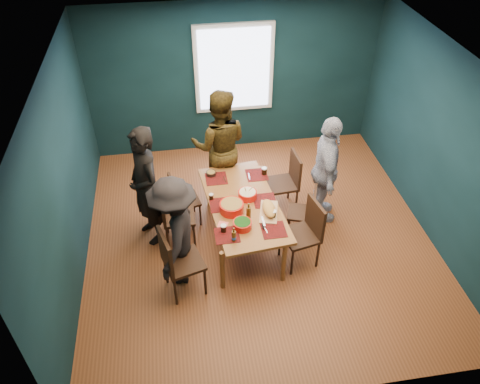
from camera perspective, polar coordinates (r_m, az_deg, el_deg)
The scene contains 26 objects.
room at distance 6.36m, azimuth 2.16°, elevation 5.14°, with size 5.01×5.01×2.71m.
dining_table at distance 6.55m, azimuth 0.37°, elevation -1.76°, with size 1.11×1.94×0.70m.
chair_left_far at distance 6.97m, azimuth -7.34°, elevation -0.63°, with size 0.46×0.46×0.85m.
chair_left_mid at distance 6.63m, azimuth -8.32°, elevation -2.42°, with size 0.44×0.44×0.98m.
chair_left_near at distance 5.94m, azimuth -7.85°, elevation -8.12°, with size 0.58×0.58×1.03m.
chair_right_far at distance 7.20m, azimuth 5.88°, elevation 1.70°, with size 0.48×0.48×0.98m.
chair_right_mid at distance 6.81m, azimuth 8.13°, elevation -2.09°, with size 0.48×0.48×0.82m.
chair_right_near at distance 6.36m, azimuth 8.17°, elevation -4.44°, with size 0.54×0.54×1.00m.
person_far_left at distance 6.56m, azimuth -11.42°, elevation 0.58°, with size 0.67×0.44×1.83m, color black.
person_back at distance 7.25m, azimuth -2.49°, elevation 5.66°, with size 0.90×0.70×1.85m, color black.
person_right at distance 6.92m, azimuth 10.43°, elevation 2.55°, with size 1.02×0.42×1.74m, color white.
person_near_left at distance 5.96m, azimuth -7.89°, elevation -4.92°, with size 1.06×0.61×1.63m, color black.
bowl_salad at distance 6.33m, azimuth -1.03°, elevation -1.83°, with size 0.33×0.33×0.14m.
bowl_dumpling at distance 6.55m, azimuth 0.92°, elevation -0.29°, with size 0.26×0.26×0.24m.
bowl_herbs at distance 6.09m, azimuth 0.29°, elevation -3.96°, with size 0.25×0.25×0.11m.
cutting_board at distance 6.32m, azimuth 3.53°, elevation -2.12°, with size 0.34×0.60×0.13m.
small_bowl at distance 6.99m, azimuth -3.54°, elevation 2.29°, with size 0.14×0.14×0.06m.
beer_bottle_a at distance 5.90m, azimuth -0.76°, elevation -5.41°, with size 0.06×0.06×0.22m.
beer_bottle_b at distance 6.22m, azimuth 1.06°, elevation -2.46°, with size 0.06×0.06×0.24m.
cola_glass_a at distance 6.04m, azimuth -2.04°, elevation -4.42°, with size 0.08×0.08×0.11m.
cola_glass_b at distance 6.26m, azimuth 4.09°, elevation -2.65°, with size 0.08×0.08×0.11m.
cola_glass_c at distance 6.99m, azimuth 2.98°, elevation 2.61°, with size 0.08×0.08×0.11m.
cola_glass_d at distance 6.55m, azimuth -3.53°, elevation -0.54°, with size 0.06×0.06×0.09m.
napkin_a at distance 6.56m, azimuth 3.50°, elevation -0.97°, with size 0.13×0.13×0.00m, color #F56A67.
napkin_b at distance 6.18m, azimuth -2.12°, elevation -4.00°, with size 0.13×0.13×0.00m, color #F56A67.
napkin_c at distance 6.10m, azimuth 4.81°, elevation -4.85°, with size 0.14×0.14×0.00m, color #F56A67.
Camera 1 is at (-1.05, -4.89, 4.94)m, focal length 35.00 mm.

